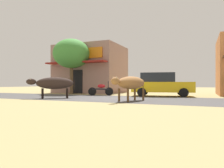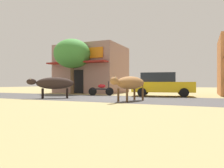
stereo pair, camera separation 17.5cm
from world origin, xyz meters
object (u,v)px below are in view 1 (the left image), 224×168
at_px(roadside_tree, 71,54).
at_px(parked_motorcycle, 101,89).
at_px(cow_far_dark, 131,83).
at_px(parked_hatchback_car, 161,84).
at_px(cow_near_brown, 54,83).

relative_size(roadside_tree, parked_motorcycle, 2.69).
relative_size(parked_motorcycle, cow_far_dark, 0.63).
bearing_deg(cow_far_dark, parked_motorcycle, 133.60).
xyz_separation_m(parked_motorcycle, cow_far_dark, (3.50, -3.67, 0.45)).
height_order(roadside_tree, parked_motorcycle, roadside_tree).
xyz_separation_m(roadside_tree, cow_far_dark, (7.02, -5.05, -2.54)).
distance_m(parked_hatchback_car, parked_motorcycle, 4.33).
distance_m(cow_near_brown, cow_far_dark, 4.90).
relative_size(parked_motorcycle, cow_near_brown, 0.72).
bearing_deg(cow_near_brown, parked_hatchback_car, 39.75).
distance_m(parked_hatchback_car, cow_near_brown, 7.27).
relative_size(roadside_tree, parked_hatchback_car, 1.07).
relative_size(parked_hatchback_car, parked_motorcycle, 2.50).
xyz_separation_m(parked_motorcycle, cow_near_brown, (-1.40, -3.63, 0.43)).
bearing_deg(cow_far_dark, roadside_tree, 144.27).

